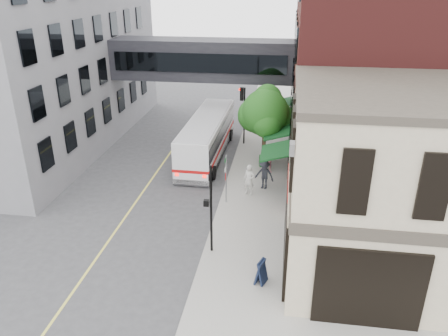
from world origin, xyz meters
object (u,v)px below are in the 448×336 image
(pedestrian_a, at_px, (249,180))
(pedestrian_b, at_px, (269,159))
(pedestrian_c, at_px, (264,175))
(bus, at_px, (207,135))
(sandwich_board, at_px, (261,272))
(newspaper_box, at_px, (262,161))

(pedestrian_a, distance_m, pedestrian_b, 3.58)
(pedestrian_c, bearing_deg, bus, 147.94)
(bus, relative_size, sandwich_board, 9.73)
(sandwich_board, bearing_deg, bus, 129.84)
(sandwich_board, bearing_deg, pedestrian_c, 113.47)
(pedestrian_a, bearing_deg, newspaper_box, 102.68)
(pedestrian_a, xyz_separation_m, pedestrian_c, (0.87, 0.94, -0.02))
(pedestrian_b, distance_m, pedestrian_c, 2.50)
(bus, relative_size, pedestrian_b, 5.71)
(bus, height_order, pedestrian_b, bus)
(pedestrian_b, relative_size, pedestrian_c, 1.02)
(pedestrian_b, bearing_deg, newspaper_box, 124.21)
(pedestrian_a, height_order, sandwich_board, pedestrian_a)
(pedestrian_c, distance_m, newspaper_box, 3.51)
(bus, bearing_deg, newspaper_box, -21.77)
(sandwich_board, bearing_deg, pedestrian_a, 119.68)
(bus, xyz_separation_m, pedestrian_b, (4.70, -2.64, -0.53))
(pedestrian_b, bearing_deg, pedestrian_a, -98.55)
(pedestrian_b, distance_m, newspaper_box, 1.20)
(pedestrian_a, xyz_separation_m, newspaper_box, (0.54, 4.39, -0.55))
(bus, xyz_separation_m, pedestrian_c, (4.55, -5.14, -0.55))
(bus, height_order, pedestrian_a, bus)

